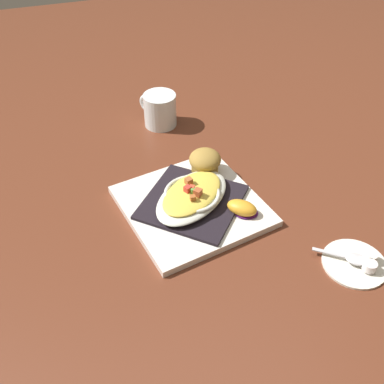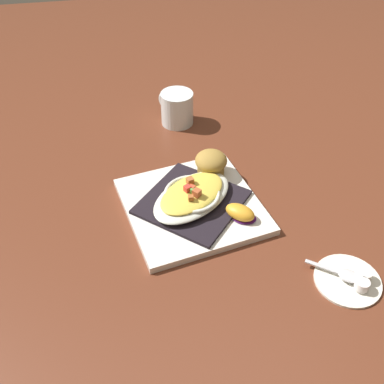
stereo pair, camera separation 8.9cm
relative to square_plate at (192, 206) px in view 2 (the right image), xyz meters
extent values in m
plane|color=brown|center=(0.00, 0.00, -0.01)|extent=(2.60, 2.60, 0.00)
cube|color=white|center=(0.00, 0.00, 0.00)|extent=(0.30, 0.30, 0.01)
cube|color=black|center=(0.00, 0.00, 0.01)|extent=(0.25, 0.25, 0.01)
ellipsoid|color=silver|center=(0.00, 0.00, 0.03)|extent=(0.21, 0.20, 0.02)
torus|color=silver|center=(0.00, 0.00, 0.03)|extent=(0.16, 0.16, 0.01)
ellipsoid|color=#E3C548|center=(0.00, 0.00, 0.03)|extent=(0.18, 0.16, 0.01)
cube|color=#D14B2E|center=(0.00, 0.00, 0.05)|extent=(0.01, 0.01, 0.01)
cube|color=#B06031|center=(0.00, 0.02, 0.05)|extent=(0.02, 0.02, 0.01)
cube|color=#55A645|center=(0.00, -0.01, 0.05)|extent=(0.01, 0.01, 0.01)
cube|color=#B2522C|center=(0.01, -0.02, 0.05)|extent=(0.02, 0.02, 0.01)
cube|color=red|center=(-0.01, 0.00, 0.05)|extent=(0.02, 0.02, 0.01)
cube|color=#AF5C2A|center=(-0.01, -0.03, 0.05)|extent=(0.01, 0.01, 0.01)
cylinder|color=olive|center=(0.06, 0.08, 0.02)|extent=(0.06, 0.06, 0.03)
ellipsoid|color=olive|center=(0.06, 0.08, 0.04)|extent=(0.07, 0.07, 0.04)
ellipsoid|color=#4C0F23|center=(0.06, 0.08, 0.05)|extent=(0.03, 0.03, 0.01)
ellipsoid|color=#451359|center=(0.09, -0.06, 0.01)|extent=(0.06, 0.05, 0.01)
ellipsoid|color=gold|center=(0.08, -0.06, 0.02)|extent=(0.07, 0.07, 0.03)
cylinder|color=white|center=(0.02, 0.32, 0.03)|extent=(0.08, 0.08, 0.08)
torus|color=white|center=(0.00, 0.36, 0.04)|extent=(0.04, 0.05, 0.05)
cylinder|color=#4C2D14|center=(0.02, 0.32, 0.01)|extent=(0.07, 0.07, 0.04)
cylinder|color=white|center=(0.23, -0.23, 0.00)|extent=(0.12, 0.12, 0.01)
ellipsoid|color=silver|center=(0.23, -0.23, 0.01)|extent=(0.05, 0.04, 0.01)
cube|color=silver|center=(0.19, -0.20, 0.01)|extent=(0.05, 0.04, 0.00)
cylinder|color=white|center=(0.24, -0.25, 0.01)|extent=(0.02, 0.02, 0.02)
cylinder|color=white|center=(0.26, -0.23, 0.01)|extent=(0.02, 0.02, 0.02)
camera|label=1|loc=(-0.21, -0.63, 0.63)|focal=42.25mm
camera|label=2|loc=(-0.12, -0.65, 0.63)|focal=42.25mm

